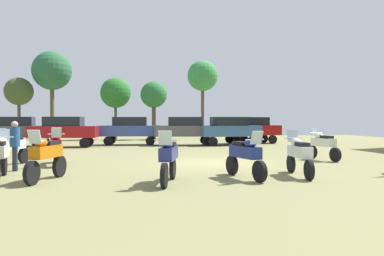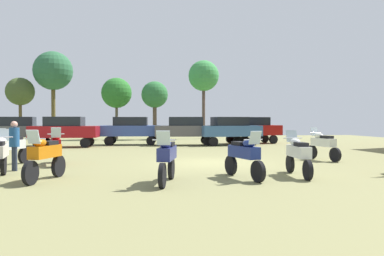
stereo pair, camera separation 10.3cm
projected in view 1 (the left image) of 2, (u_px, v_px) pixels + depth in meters
The scene contains 21 objects.
ground_plane at pixel (211, 163), 15.52m from camera, with size 44.00×52.00×0.02m.
motorcycle_2 at pixel (12, 147), 14.48m from camera, with size 0.80×2.08×1.47m.
motorcycle_3 at pixel (46, 156), 10.80m from camera, with size 0.83×2.13×1.51m.
motorcycle_4 at pixel (1, 155), 11.24m from camera, with size 0.72×2.21×1.49m.
motorcycle_5 at pixel (299, 154), 11.81m from camera, with size 0.62×2.24×1.44m.
motorcycle_8 at pixel (56, 146), 14.72m from camera, with size 0.77×2.26×1.50m.
motorcycle_9 at pixel (323, 144), 16.49m from camera, with size 0.72×2.12×1.45m.
motorcycle_11 at pixel (245, 155), 11.28m from camera, with size 0.79×2.19×1.47m.
motorcycle_12 at pixel (169, 157), 10.39m from camera, with size 0.76×2.17×1.50m.
car_1 at pixel (229, 129), 26.33m from camera, with size 4.49×2.32×2.00m.
car_2 at pixel (15, 129), 25.09m from camera, with size 4.44×2.18×2.00m.
car_3 at pixel (130, 129), 26.74m from camera, with size 4.43×2.12×2.00m.
car_4 at pixel (185, 129), 26.35m from camera, with size 4.43×2.15×2.00m.
car_5 at pixel (64, 129), 24.46m from camera, with size 4.40×2.06×2.00m.
car_6 at pixel (251, 128), 28.30m from camera, with size 4.50×2.34×2.00m.
person_1 at pixel (15, 142), 12.96m from camera, with size 0.47×0.47×1.74m.
tree_1 at pixel (116, 93), 34.27m from camera, with size 2.79×2.79×5.69m.
tree_2 at pixel (19, 92), 32.93m from camera, with size 2.46×2.46×5.56m.
tree_3 at pixel (203, 76), 35.87m from camera, with size 2.96×2.96×7.54m.
tree_4 at pixel (52, 71), 33.85m from camera, with size 3.52×3.52×8.05m.
tree_6 at pixel (154, 95), 34.33m from camera, with size 2.45×2.45×5.37m.
Camera 1 is at (-3.08, -15.19, 1.80)m, focal length 34.79 mm.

